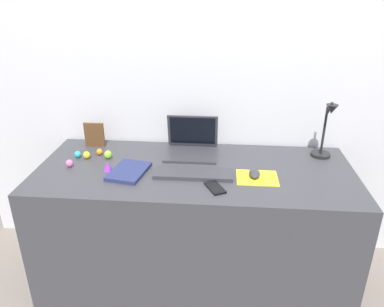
{
  "coord_description": "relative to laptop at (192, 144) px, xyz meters",
  "views": [
    {
      "loc": [
        0.14,
        -1.8,
        1.64
      ],
      "look_at": [
        -0.01,
        0.0,
        0.83
      ],
      "focal_mm": 34.85,
      "sensor_mm": 36.0,
      "label": 1
    }
  ],
  "objects": [
    {
      "name": "mouse",
      "position": [
        0.35,
        -0.29,
        -0.03
      ],
      "size": [
        0.06,
        0.1,
        0.03
      ],
      "primitive_type": "ellipsoid",
      "color": "#333338",
      "rests_on": "mousepad"
    },
    {
      "name": "toy_figurine_cyan",
      "position": [
        -0.65,
        -0.13,
        -0.03
      ],
      "size": [
        0.04,
        0.04,
        0.04
      ],
      "primitive_type": "ellipsoid",
      "color": "#28B7CC",
      "rests_on": "desk"
    },
    {
      "name": "toy_figurine_pink",
      "position": [
        -0.65,
        -0.25,
        -0.03
      ],
      "size": [
        0.04,
        0.04,
        0.04
      ],
      "primitive_type": "ellipsoid",
      "color": "pink",
      "rests_on": "desk"
    },
    {
      "name": "toy_figurine_orange",
      "position": [
        -0.53,
        -0.08,
        -0.04
      ],
      "size": [
        0.03,
        0.03,
        0.04
      ],
      "primitive_type": "ellipsoid",
      "color": "orange",
      "rests_on": "desk"
    },
    {
      "name": "ground_plane",
      "position": [
        0.03,
        -0.22,
        -0.79
      ],
      "size": [
        6.0,
        6.0,
        0.0
      ],
      "primitive_type": "plane",
      "color": "slate"
    },
    {
      "name": "desk_lamp",
      "position": [
        0.75,
        -0.02,
        0.1
      ],
      "size": [
        0.11,
        0.17,
        0.34
      ],
      "color": "black",
      "rests_on": "desk"
    },
    {
      "name": "back_wall",
      "position": [
        0.03,
        0.18,
        0.05
      ],
      "size": [
        2.91,
        0.05,
        1.69
      ],
      "primitive_type": "cube",
      "color": "silver",
      "rests_on": "ground_plane"
    },
    {
      "name": "desk",
      "position": [
        0.03,
        -0.22,
        -0.42
      ],
      "size": [
        1.71,
        0.72,
        0.74
      ],
      "primitive_type": "cube",
      "color": "#38383D",
      "rests_on": "ground_plane"
    },
    {
      "name": "notebook_pad",
      "position": [
        -0.31,
        -0.3,
        -0.04
      ],
      "size": [
        0.21,
        0.27,
        0.02
      ],
      "primitive_type": "cube",
      "rotation": [
        0.0,
        0.0,
        -0.18
      ],
      "color": "navy",
      "rests_on": "desk"
    },
    {
      "name": "laptop",
      "position": [
        0.0,
        0.0,
        0.0
      ],
      "size": [
        0.3,
        0.25,
        0.21
      ],
      "color": "#333338",
      "rests_on": "desk"
    },
    {
      "name": "toy_figurine_yellow",
      "position": [
        -0.59,
        -0.14,
        -0.03
      ],
      "size": [
        0.04,
        0.04,
        0.04
      ],
      "primitive_type": "ellipsoid",
      "color": "yellow",
      "rests_on": "desk"
    },
    {
      "name": "toy_figurine_purple",
      "position": [
        -0.43,
        -0.28,
        -0.03
      ],
      "size": [
        0.05,
        0.05,
        0.05
      ],
      "primitive_type": "cone",
      "color": "purple",
      "rests_on": "desk"
    },
    {
      "name": "keyboard",
      "position": [
        0.03,
        -0.29,
        -0.04
      ],
      "size": [
        0.41,
        0.13,
        0.02
      ],
      "primitive_type": "cube",
      "color": "#333338",
      "rests_on": "desk"
    },
    {
      "name": "cell_phone",
      "position": [
        0.15,
        -0.42,
        -0.05
      ],
      "size": [
        0.12,
        0.14,
        0.01
      ],
      "primitive_type": "cube",
      "rotation": [
        0.0,
        0.0,
        0.47
      ],
      "color": "black",
      "rests_on": "desk"
    },
    {
      "name": "toy_figurine_lime",
      "position": [
        -0.47,
        -0.13,
        -0.03
      ],
      "size": [
        0.04,
        0.04,
        0.05
      ],
      "primitive_type": "ellipsoid",
      "color": "#8CDB33",
      "rests_on": "desk"
    },
    {
      "name": "mousepad",
      "position": [
        0.36,
        -0.3,
        -0.05
      ],
      "size": [
        0.21,
        0.17,
        0.0
      ],
      "primitive_type": "cube",
      "color": "yellow",
      "rests_on": "desk"
    },
    {
      "name": "picture_frame",
      "position": [
        -0.6,
        0.04,
        0.02
      ],
      "size": [
        0.12,
        0.02,
        0.15
      ],
      "primitive_type": "cube",
      "color": "brown",
      "rests_on": "desk"
    }
  ]
}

